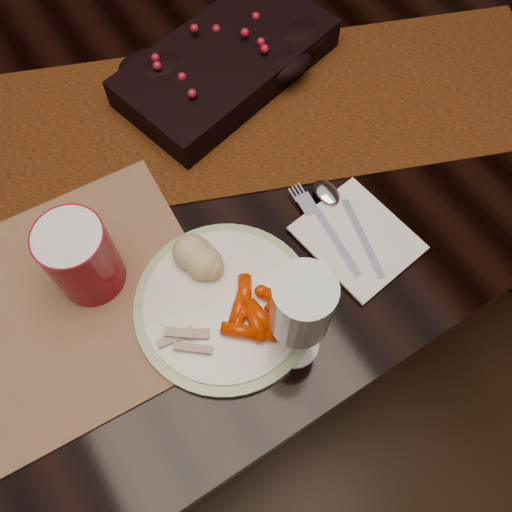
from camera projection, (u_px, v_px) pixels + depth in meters
floor at (192, 306)px, 1.54m from camera, size 5.00×5.00×0.00m
dining_table at (175, 247)px, 1.20m from camera, size 1.80×1.00×0.75m
table_runner at (100, 133)px, 0.87m from camera, size 1.53×0.86×0.00m
centerpiece at (226, 59)px, 0.89m from camera, size 0.40×0.27×0.07m
placemat_main at (37, 320)px, 0.74m from camera, size 0.49×0.37×0.00m
dinner_plate at (225, 304)px, 0.74m from camera, size 0.30×0.30×0.01m
baby_carrots at (256, 303)px, 0.72m from camera, size 0.10×0.09×0.02m
mashed_potatoes at (205, 257)px, 0.73m from camera, size 0.09×0.08×0.05m
turkey_shreds at (184, 341)px, 0.70m from camera, size 0.07×0.07×0.02m
napkin at (357, 238)px, 0.78m from camera, size 0.16×0.17×0.01m
fork at (329, 233)px, 0.78m from camera, size 0.04×0.15×0.00m
spoon at (351, 223)px, 0.79m from camera, size 0.07×0.17×0.00m
red_cup at (81, 258)px, 0.70m from camera, size 0.09×0.09×0.12m
wine_glass at (299, 320)px, 0.64m from camera, size 0.07×0.07×0.20m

